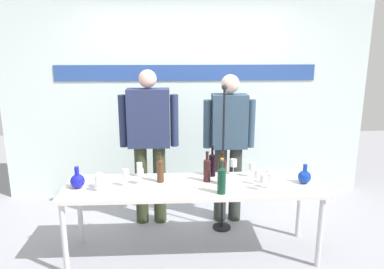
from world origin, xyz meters
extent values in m
plane|color=#9797A0|center=(0.00, 0.00, 0.00)|extent=(10.00, 10.00, 0.00)
cube|color=silver|center=(0.00, 1.53, 1.50)|extent=(4.74, 0.10, 3.00)
cube|color=#2C4D97|center=(0.00, 1.47, 1.65)|extent=(3.32, 0.01, 0.20)
cube|color=silver|center=(0.00, 0.00, 0.70)|extent=(2.40, 0.64, 0.04)
cylinder|color=silver|center=(-1.14, -0.27, 0.34)|extent=(0.05, 0.05, 0.68)
cylinder|color=silver|center=(1.14, -0.27, 0.34)|extent=(0.05, 0.05, 0.68)
cylinder|color=silver|center=(-1.14, 0.27, 0.34)|extent=(0.05, 0.05, 0.68)
cylinder|color=silver|center=(1.14, 0.27, 0.34)|extent=(0.05, 0.05, 0.68)
sphere|color=#171CAF|center=(-1.06, -0.02, 0.79)|extent=(0.13, 0.13, 0.13)
cylinder|color=#171CAF|center=(-1.06, -0.02, 0.89)|extent=(0.04, 0.04, 0.08)
sphere|color=#11329B|center=(1.05, -0.02, 0.78)|extent=(0.12, 0.12, 0.12)
cylinder|color=#11329B|center=(1.05, -0.02, 0.87)|extent=(0.04, 0.04, 0.07)
cylinder|color=#2F3720|center=(-0.54, 0.70, 0.45)|extent=(0.14, 0.14, 0.91)
cylinder|color=#2F3720|center=(-0.34, 0.70, 0.45)|extent=(0.14, 0.14, 0.91)
cube|color=navy|center=(-0.44, 0.70, 1.22)|extent=(0.46, 0.22, 0.64)
cylinder|color=navy|center=(-0.72, 0.70, 1.19)|extent=(0.09, 0.09, 0.57)
cylinder|color=navy|center=(-0.16, 0.70, 1.19)|extent=(0.09, 0.09, 0.57)
sphere|color=beige|center=(-0.44, 0.70, 1.65)|extent=(0.19, 0.19, 0.19)
cylinder|color=#2E332E|center=(0.36, 0.70, 0.44)|extent=(0.14, 0.14, 0.88)
cylinder|color=#2E332E|center=(0.53, 0.70, 0.44)|extent=(0.14, 0.14, 0.88)
cube|color=#31485E|center=(0.44, 0.70, 1.18)|extent=(0.39, 0.22, 0.60)
cylinder|color=#31485E|center=(0.20, 0.70, 1.15)|extent=(0.09, 0.09, 0.54)
cylinder|color=#31485E|center=(0.68, 0.70, 1.15)|extent=(0.09, 0.09, 0.54)
sphere|color=beige|center=(0.44, 0.70, 1.59)|extent=(0.20, 0.20, 0.20)
cylinder|color=#4A2C1B|center=(-0.30, 0.08, 0.83)|extent=(0.07, 0.07, 0.21)
cone|color=#4A2C1B|center=(-0.30, 0.08, 0.94)|extent=(0.07, 0.07, 0.03)
cylinder|color=#4A2C1B|center=(-0.30, 0.08, 0.96)|extent=(0.02, 0.02, 0.07)
cylinder|color=black|center=(-0.30, 0.08, 1.00)|extent=(0.03, 0.03, 0.02)
cylinder|color=#36100D|center=(0.27, 0.00, 0.83)|extent=(0.07, 0.07, 0.22)
cone|color=#36100D|center=(0.27, 0.00, 0.96)|extent=(0.07, 0.07, 0.03)
cylinder|color=#36100D|center=(0.27, 0.00, 0.98)|extent=(0.03, 0.03, 0.08)
cylinder|color=black|center=(0.27, 0.00, 1.03)|extent=(0.03, 0.03, 0.02)
cylinder|color=black|center=(0.20, 0.22, 0.83)|extent=(0.07, 0.07, 0.21)
cone|color=black|center=(0.20, 0.22, 0.95)|extent=(0.07, 0.07, 0.03)
cylinder|color=black|center=(0.20, 0.22, 0.98)|extent=(0.02, 0.02, 0.08)
cylinder|color=black|center=(0.20, 0.22, 1.03)|extent=(0.03, 0.03, 0.02)
cylinder|color=#331617|center=(0.14, 0.08, 0.83)|extent=(0.07, 0.07, 0.21)
cone|color=#331617|center=(0.14, 0.08, 0.94)|extent=(0.07, 0.07, 0.03)
cylinder|color=#331617|center=(0.14, 0.08, 0.97)|extent=(0.03, 0.03, 0.07)
cylinder|color=black|center=(0.14, 0.08, 1.01)|extent=(0.03, 0.03, 0.02)
cylinder|color=#0F3624|center=(0.24, -0.22, 0.83)|extent=(0.08, 0.08, 0.22)
cone|color=#0F3624|center=(0.24, -0.22, 0.96)|extent=(0.08, 0.08, 0.03)
cylinder|color=#0F3624|center=(0.24, -0.22, 0.99)|extent=(0.02, 0.02, 0.09)
cylinder|color=gold|center=(0.24, -0.22, 1.04)|extent=(0.03, 0.03, 0.02)
cylinder|color=white|center=(-0.85, -0.12, 0.72)|extent=(0.06, 0.06, 0.00)
cylinder|color=white|center=(-0.85, -0.12, 0.75)|extent=(0.01, 0.01, 0.06)
cylinder|color=white|center=(-0.85, -0.12, 0.83)|extent=(0.06, 0.06, 0.09)
cylinder|color=white|center=(-0.62, -0.01, 0.72)|extent=(0.06, 0.06, 0.00)
cylinder|color=white|center=(-0.62, -0.01, 0.76)|extent=(0.01, 0.01, 0.08)
cylinder|color=white|center=(-0.62, -0.01, 0.85)|extent=(0.06, 0.06, 0.09)
cylinder|color=white|center=(-0.52, 0.24, 0.72)|extent=(0.05, 0.05, 0.00)
cylinder|color=white|center=(-0.52, 0.24, 0.76)|extent=(0.01, 0.01, 0.07)
cylinder|color=white|center=(-0.52, 0.24, 0.83)|extent=(0.06, 0.06, 0.07)
cylinder|color=white|center=(-0.86, -0.03, 0.72)|extent=(0.06, 0.06, 0.00)
cylinder|color=white|center=(-0.86, -0.03, 0.76)|extent=(0.01, 0.01, 0.06)
cylinder|color=white|center=(-0.86, -0.03, 0.82)|extent=(0.07, 0.07, 0.07)
cylinder|color=white|center=(-0.49, 0.04, 0.72)|extent=(0.06, 0.06, 0.00)
cylinder|color=white|center=(-0.49, 0.04, 0.76)|extent=(0.01, 0.01, 0.08)
cylinder|color=white|center=(-0.49, 0.04, 0.84)|extent=(0.06, 0.06, 0.07)
cylinder|color=white|center=(0.60, -0.03, 0.72)|extent=(0.06, 0.06, 0.00)
cylinder|color=white|center=(0.60, -0.03, 0.76)|extent=(0.01, 0.01, 0.07)
cylinder|color=white|center=(0.60, -0.03, 0.83)|extent=(0.06, 0.06, 0.07)
cylinder|color=white|center=(0.59, 0.17, 0.72)|extent=(0.06, 0.06, 0.00)
cylinder|color=white|center=(0.59, 0.17, 0.76)|extent=(0.01, 0.01, 0.07)
cylinder|color=white|center=(0.59, 0.17, 0.84)|extent=(0.06, 0.06, 0.07)
cylinder|color=white|center=(0.72, -0.02, 0.72)|extent=(0.06, 0.06, 0.00)
cylinder|color=white|center=(0.72, -0.02, 0.76)|extent=(0.01, 0.01, 0.07)
cylinder|color=white|center=(0.72, -0.02, 0.84)|extent=(0.06, 0.06, 0.07)
cylinder|color=white|center=(0.70, -0.13, 0.72)|extent=(0.06, 0.06, 0.00)
cylinder|color=white|center=(0.70, -0.13, 0.76)|extent=(0.01, 0.01, 0.07)
cylinder|color=white|center=(0.70, -0.13, 0.83)|extent=(0.06, 0.06, 0.08)
cylinder|color=white|center=(0.62, -0.17, 0.72)|extent=(0.06, 0.06, 0.00)
cylinder|color=white|center=(0.62, -0.17, 0.76)|extent=(0.01, 0.01, 0.07)
cylinder|color=white|center=(0.62, -0.17, 0.84)|extent=(0.07, 0.07, 0.07)
cylinder|color=white|center=(0.42, 0.26, 0.72)|extent=(0.06, 0.06, 0.00)
cylinder|color=white|center=(0.42, 0.26, 0.77)|extent=(0.01, 0.01, 0.08)
cylinder|color=white|center=(0.42, 0.26, 0.84)|extent=(0.07, 0.07, 0.08)
cylinder|color=black|center=(0.35, 0.49, 0.01)|extent=(0.20, 0.20, 0.02)
cylinder|color=black|center=(0.35, 0.49, 0.77)|extent=(0.02, 0.02, 1.55)
sphere|color=#232328|center=(0.35, 0.49, 1.58)|extent=(0.06, 0.06, 0.06)
camera|label=1|loc=(-0.18, -3.17, 1.99)|focal=33.79mm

